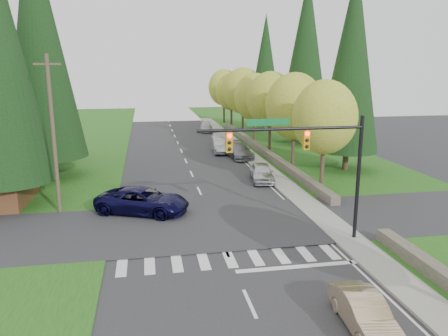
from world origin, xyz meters
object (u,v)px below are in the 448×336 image
object	(u,v)px
parked_car_e	(206,127)
parked_car_a	(262,172)
parked_car_b	(239,151)
parked_car_c	(221,146)
parked_car_d	(218,138)
suv_navy	(143,201)
sedan_champagne	(364,313)

from	to	relation	value
parked_car_e	parked_car_a	bearing A→B (deg)	-82.94
parked_car_b	parked_car_c	world-z (taller)	parked_car_c
parked_car_d	parked_car_e	world-z (taller)	parked_car_d
parked_car_c	parked_car_d	distance (m)	6.15
suv_navy	parked_car_e	bearing A→B (deg)	9.01
sedan_champagne	parked_car_a	xyz separation A→B (m)	(1.79, 20.90, 0.11)
sedan_champagne	parked_car_c	bearing A→B (deg)	92.56
parked_car_d	parked_car_e	distance (m)	9.83
sedan_champagne	parked_car_a	distance (m)	20.97
sedan_champagne	parked_car_e	distance (m)	49.62
parked_car_d	parked_car_b	bearing A→B (deg)	-80.08
sedan_champagne	parked_car_a	world-z (taller)	parked_car_a
sedan_champagne	suv_navy	xyz separation A→B (m)	(-7.85, 14.41, 0.19)
suv_navy	parked_car_d	world-z (taller)	suv_navy
parked_car_c	parked_car_e	bearing A→B (deg)	91.89
parked_car_a	parked_car_e	xyz separation A→B (m)	(-0.59, 28.71, -0.12)
parked_car_b	parked_car_e	size ratio (longest dim) A/B	1.20
parked_car_a	parked_car_b	size ratio (longest dim) A/B	0.85
parked_car_a	parked_car_b	distance (m)	9.61
parked_car_d	parked_car_e	size ratio (longest dim) A/B	0.87
suv_navy	parked_car_c	xyz separation A→B (m)	(8.40, 19.27, -0.05)
sedan_champagne	parked_car_d	xyz separation A→B (m)	(1.25, 39.78, 0.00)
suv_navy	parked_car_a	bearing A→B (deg)	-32.61
parked_car_c	parked_car_a	bearing A→B (deg)	-80.26
sedan_champagne	parked_car_d	distance (m)	39.80
parked_car_b	sedan_champagne	bearing A→B (deg)	-97.54
sedan_champagne	parked_car_b	bearing A→B (deg)	89.84
parked_car_d	parked_car_a	bearing A→B (deg)	-82.81
parked_car_b	parked_car_d	distance (m)	9.30
parked_car_c	parked_car_e	world-z (taller)	parked_car_c
parked_car_b	parked_car_c	size ratio (longest dim) A/B	1.10
sedan_champagne	parked_car_d	bearing A→B (deg)	91.71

